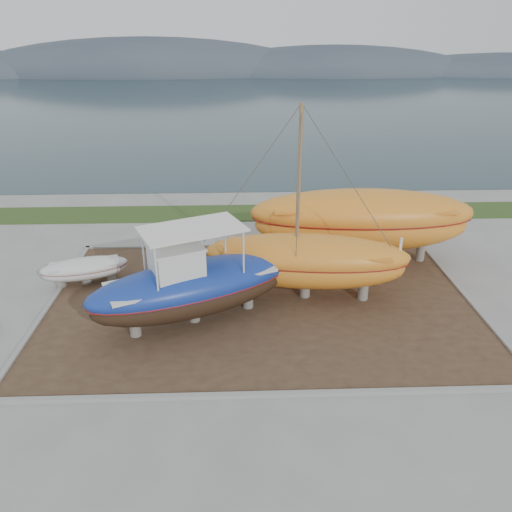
{
  "coord_description": "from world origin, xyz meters",
  "views": [
    {
      "loc": [
        -0.9,
        -14.89,
        10.9
      ],
      "look_at": [
        -0.21,
        4.0,
        2.23
      ],
      "focal_mm": 35.0,
      "sensor_mm": 36.0,
      "label": 1
    }
  ],
  "objects_px": {
    "white_dinghy": "(85,271)",
    "orange_sailboat": "(309,208)",
    "orange_bare_hull": "(361,227)",
    "blue_caique": "(192,276)"
  },
  "relations": [
    {
      "from": "white_dinghy",
      "to": "orange_sailboat",
      "type": "bearing_deg",
      "value": -25.07
    },
    {
      "from": "white_dinghy",
      "to": "orange_sailboat",
      "type": "xyz_separation_m",
      "value": [
        10.02,
        -1.64,
        3.55
      ]
    },
    {
      "from": "orange_sailboat",
      "to": "orange_bare_hull",
      "type": "height_order",
      "value": "orange_sailboat"
    },
    {
      "from": "blue_caique",
      "to": "orange_sailboat",
      "type": "distance_m",
      "value": 5.5
    },
    {
      "from": "orange_bare_hull",
      "to": "blue_caique",
      "type": "bearing_deg",
      "value": -143.3
    },
    {
      "from": "blue_caique",
      "to": "orange_bare_hull",
      "type": "xyz_separation_m",
      "value": [
        7.91,
        5.51,
        -0.2
      ]
    },
    {
      "from": "blue_caique",
      "to": "orange_sailboat",
      "type": "height_order",
      "value": "orange_sailboat"
    },
    {
      "from": "orange_sailboat",
      "to": "orange_bare_hull",
      "type": "distance_m",
      "value": 5.39
    },
    {
      "from": "blue_caique",
      "to": "orange_bare_hull",
      "type": "relative_size",
      "value": 0.76
    },
    {
      "from": "blue_caique",
      "to": "white_dinghy",
      "type": "relative_size",
      "value": 2.15
    }
  ]
}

